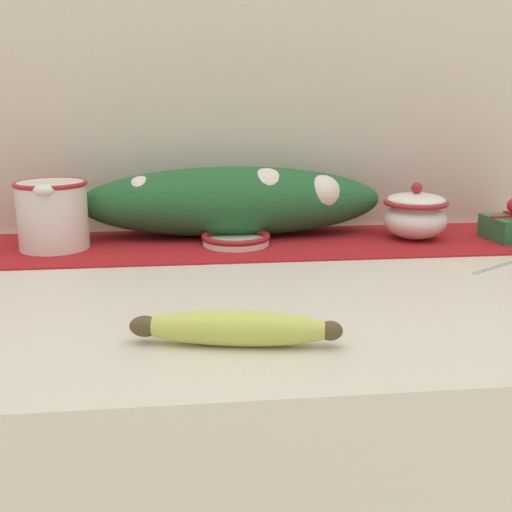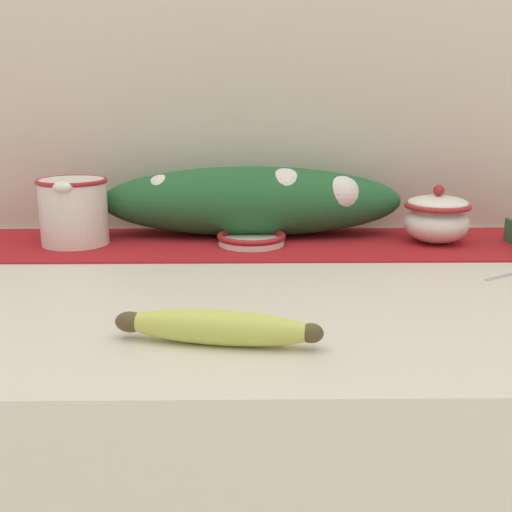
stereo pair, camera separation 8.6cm
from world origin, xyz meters
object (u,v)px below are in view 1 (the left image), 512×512
small_dish (237,239)px  banana (235,328)px  sugar_bowl (415,214)px  cream_pitcher (53,213)px

small_dish → banana: bearing=-95.4°
sugar_bowl → cream_pitcher: bearing=179.9°
cream_pitcher → banana: size_ratio=0.63×
sugar_bowl → small_dish: (-0.33, -0.01, -0.04)m
sugar_bowl → banana: size_ratio=0.51×
cream_pitcher → small_dish: 0.32m
cream_pitcher → small_dish: (0.32, -0.01, -0.05)m
cream_pitcher → banana: (0.27, -0.47, -0.05)m
banana → cream_pitcher: bearing=120.2°
small_dish → banana: banana is taller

